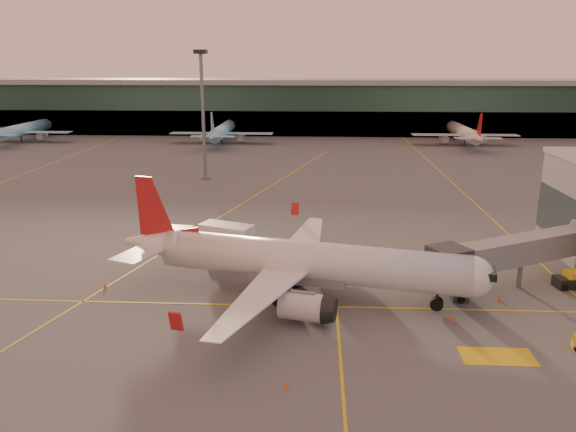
{
  "coord_description": "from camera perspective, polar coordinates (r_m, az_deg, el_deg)",
  "views": [
    {
      "loc": [
        2.82,
        -46.4,
        23.67
      ],
      "look_at": [
        -0.63,
        20.46,
        5.0
      ],
      "focal_mm": 35.0,
      "sensor_mm": 36.0,
      "label": 1
    }
  ],
  "objects": [
    {
      "name": "main_airplane",
      "position": [
        57.4,
        1.0,
        -4.66
      ],
      "size": [
        38.48,
        35.01,
        11.73
      ],
      "rotation": [
        0.0,
        0.0,
        -0.23
      ],
      "color": "silver",
      "rests_on": "ground"
    },
    {
      "name": "taxi_markings",
      "position": [
        94.47,
        -3.31,
        1.05
      ],
      "size": [
        100.12,
        173.0,
        0.01
      ],
      "color": "gold",
      "rests_on": "ground"
    },
    {
      "name": "cone_nose",
      "position": [
        61.6,
        20.64,
        -7.83
      ],
      "size": [
        0.41,
        0.41,
        0.52
      ],
      "color": "#F1460C",
      "rests_on": "ground"
    },
    {
      "name": "pushback_tug",
      "position": [
        67.99,
        26.9,
        -5.89
      ],
      "size": [
        3.81,
        2.4,
        1.85
      ],
      "rotation": [
        0.0,
        0.0,
        0.14
      ],
      "color": "black",
      "rests_on": "ground"
    },
    {
      "name": "catering_truck",
      "position": [
        67.32,
        -6.18,
        -2.6
      ],
      "size": [
        6.84,
        4.83,
        4.87
      ],
      "rotation": [
        0.0,
        0.0,
        -0.38
      ],
      "color": "#B12119",
      "rests_on": "ground"
    },
    {
      "name": "distant_aircraft_row",
      "position": [
        175.47,
        -16.02,
        7.23
      ],
      "size": [
        225.0,
        34.0,
        13.0
      ],
      "color": "#91D3F3",
      "rests_on": "ground"
    },
    {
      "name": "cone_tail",
      "position": [
        63.87,
        -18.11,
        -6.75
      ],
      "size": [
        0.41,
        0.41,
        0.52
      ],
      "color": "#F1460C",
      "rests_on": "ground"
    },
    {
      "name": "mast_west_near",
      "position": [
        115.03,
        -8.66,
        11.02
      ],
      "size": [
        2.4,
        2.4,
        25.6
      ],
      "color": "slate",
      "rests_on": "ground"
    },
    {
      "name": "ground",
      "position": [
        52.17,
        -0.48,
        -11.4
      ],
      "size": [
        600.0,
        600.0,
        0.0
      ],
      "primitive_type": "plane",
      "color": "#4C4F54",
      "rests_on": "ground"
    },
    {
      "name": "cone_wing_right",
      "position": [
        43.76,
        -0.15,
        -16.81
      ],
      "size": [
        0.38,
        0.38,
        0.48
      ],
      "color": "#F1460C",
      "rests_on": "ground"
    },
    {
      "name": "cone_wing_left",
      "position": [
        74.06,
        1.72,
        -2.82
      ],
      "size": [
        0.48,
        0.48,
        0.62
      ],
      "color": "#F1460C",
      "rests_on": "ground"
    },
    {
      "name": "cone_fwd",
      "position": [
        55.89,
        16.35,
        -9.84
      ],
      "size": [
        0.45,
        0.45,
        0.58
      ],
      "color": "#F1460C",
      "rests_on": "ground"
    },
    {
      "name": "terminal",
      "position": [
        188.81,
        2.13,
        11.04
      ],
      "size": [
        400.0,
        20.0,
        17.6
      ],
      "color": "#19382D",
      "rests_on": "ground"
    },
    {
      "name": "jet_bridge",
      "position": [
        65.64,
        23.49,
        -3.18
      ],
      "size": [
        22.46,
        13.74,
        5.82
      ],
      "color": "slate",
      "rests_on": "ground"
    }
  ]
}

